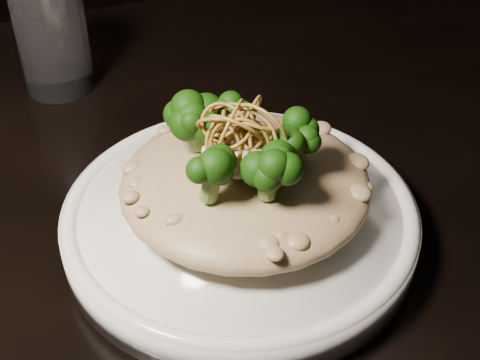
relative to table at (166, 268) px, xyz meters
name	(u,v)px	position (x,y,z in m)	size (l,w,h in m)	color
table	(166,268)	(0.00, 0.00, 0.00)	(1.10, 0.80, 0.75)	black
plate	(240,221)	(0.05, -0.07, 0.10)	(0.27, 0.27, 0.03)	white
risotto	(245,183)	(0.05, -0.06, 0.13)	(0.19, 0.19, 0.04)	brown
broccoli	(239,139)	(0.05, -0.07, 0.18)	(0.14, 0.14, 0.05)	black
cheese	(243,152)	(0.05, -0.06, 0.16)	(0.06, 0.06, 0.02)	silver
shallots	(241,126)	(0.05, -0.07, 0.19)	(0.05, 0.05, 0.03)	brown
drinking_glass	(52,33)	(-0.04, 0.22, 0.15)	(0.07, 0.07, 0.12)	white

